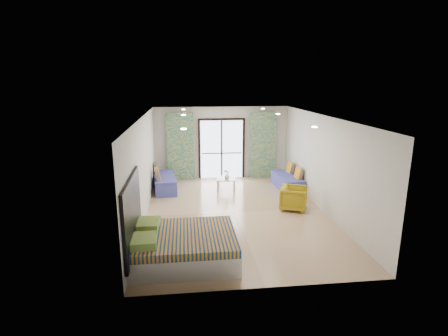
{
  "coord_description": "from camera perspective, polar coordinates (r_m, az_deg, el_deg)",
  "views": [
    {
      "loc": [
        -1.38,
        -9.22,
        3.64
      ],
      "look_at": [
        -0.26,
        0.62,
        1.15
      ],
      "focal_mm": 28.0,
      "sensor_mm": 36.0,
      "label": 1
    }
  ],
  "objects": [
    {
      "name": "bed",
      "position": [
        7.45,
        -6.71,
        -12.56
      ],
      "size": [
        2.14,
        1.74,
        0.74
      ],
      "color": "silver",
      "rests_on": "floor"
    },
    {
      "name": "curtain_left",
      "position": [
        13.01,
        -7.14,
        3.42
      ],
      "size": [
        1.0,
        0.1,
        2.5
      ],
      "primitive_type": "cube",
      "color": "silver",
      "rests_on": "floor"
    },
    {
      "name": "armchair",
      "position": [
        10.3,
        11.32,
        -4.67
      ],
      "size": [
        0.9,
        0.93,
        0.74
      ],
      "primitive_type": "imported",
      "rotation": [
        0.0,
        0.0,
        1.17
      ],
      "color": "#A48D15",
      "rests_on": "floor"
    },
    {
      "name": "vase",
      "position": [
        11.8,
        0.47,
        -1.3
      ],
      "size": [
        0.23,
        0.23,
        0.18
      ],
      "primitive_type": "imported",
      "rotation": [
        0.0,
        0.0,
        0.35
      ],
      "color": "white",
      "rests_on": "coffee_table"
    },
    {
      "name": "switch_plate",
      "position": [
        8.4,
        -13.65,
        -4.27
      ],
      "size": [
        0.02,
        0.1,
        0.1
      ],
      "primitive_type": "cube",
      "color": "silver",
      "rests_on": "wall_left"
    },
    {
      "name": "wall_back",
      "position": [
        13.24,
        -0.41,
        4.15
      ],
      "size": [
        5.0,
        0.01,
        2.7
      ],
      "primitive_type": null,
      "color": "silver",
      "rests_on": "ground"
    },
    {
      "name": "balcony_rail",
      "position": [
        13.3,
        -0.4,
        2.44
      ],
      "size": [
        1.52,
        0.03,
        0.04
      ],
      "primitive_type": "cube",
      "color": "#595451",
      "rests_on": "balcony_door"
    },
    {
      "name": "floor",
      "position": [
        10.01,
        1.9,
        -7.23
      ],
      "size": [
        5.0,
        7.5,
        0.01
      ],
      "primitive_type": null,
      "color": "#A38361",
      "rests_on": "ground"
    },
    {
      "name": "wall_right",
      "position": [
        10.26,
        15.92,
        0.67
      ],
      "size": [
        0.01,
        7.5,
        2.7
      ],
      "primitive_type": null,
      "color": "silver",
      "rests_on": "ground"
    },
    {
      "name": "downlight_b",
      "position": [
        7.8,
        14.56,
        6.51
      ],
      "size": [
        0.12,
        0.12,
        0.02
      ],
      "primitive_type": "cylinder",
      "color": "#FFE0B2",
      "rests_on": "ceiling"
    },
    {
      "name": "downlight_d",
      "position": [
        10.64,
        8.8,
        8.71
      ],
      "size": [
        0.12,
        0.12,
        0.02
      ],
      "primitive_type": "cylinder",
      "color": "#FFE0B2",
      "rests_on": "ceiling"
    },
    {
      "name": "downlight_f",
      "position": [
        12.57,
        6.4,
        9.6
      ],
      "size": [
        0.12,
        0.12,
        0.02
      ],
      "primitive_type": "cylinder",
      "color": "#FFE0B2",
      "rests_on": "ceiling"
    },
    {
      "name": "downlight_a",
      "position": [
        7.28,
        -6.62,
        6.36
      ],
      "size": [
        0.12,
        0.12,
        0.02
      ],
      "primitive_type": "cylinder",
      "color": "#FFE0B2",
      "rests_on": "ceiling"
    },
    {
      "name": "daybed_right",
      "position": [
        12.25,
        10.37,
        -2.14
      ],
      "size": [
        0.76,
        1.74,
        0.84
      ],
      "rotation": [
        0.0,
        0.0,
        0.06
      ],
      "color": "#42479D",
      "rests_on": "floor"
    },
    {
      "name": "downlight_c",
      "position": [
        10.26,
        -6.64,
        8.59
      ],
      "size": [
        0.12,
        0.12,
        0.02
      ],
      "primitive_type": "cylinder",
      "color": "#FFE0B2",
      "rests_on": "ceiling"
    },
    {
      "name": "wall_front",
      "position": [
        6.09,
        7.19,
        -8.11
      ],
      "size": [
        5.0,
        0.01,
        2.7
      ],
      "primitive_type": null,
      "color": "silver",
      "rests_on": "ground"
    },
    {
      "name": "coffee_table",
      "position": [
        11.85,
        0.36,
        -1.91
      ],
      "size": [
        0.73,
        0.73,
        0.73
      ],
      "rotation": [
        0.0,
        0.0,
        -0.17
      ],
      "color": "silver",
      "rests_on": "floor"
    },
    {
      "name": "headboard",
      "position": [
        7.23,
        -14.75,
        -7.38
      ],
      "size": [
        0.06,
        2.1,
        1.5
      ],
      "primitive_type": "cube",
      "color": "black",
      "rests_on": "floor"
    },
    {
      "name": "daybed_left",
      "position": [
        12.09,
        -9.72,
        -2.26
      ],
      "size": [
        0.88,
        1.85,
        0.88
      ],
      "rotation": [
        0.0,
        0.0,
        0.11
      ],
      "color": "#42479D",
      "rests_on": "floor"
    },
    {
      "name": "balcony_door",
      "position": [
        13.23,
        -0.4,
        3.74
      ],
      "size": [
        1.76,
        0.08,
        2.28
      ],
      "color": "black",
      "rests_on": "floor"
    },
    {
      "name": "wall_left",
      "position": [
        9.56,
        -13.02,
        -0.11
      ],
      "size": [
        0.01,
        7.5,
        2.7
      ],
      "primitive_type": null,
      "color": "silver",
      "rests_on": "ground"
    },
    {
      "name": "downlight_e",
      "position": [
        12.26,
        -6.65,
        9.48
      ],
      "size": [
        0.12,
        0.12,
        0.02
      ],
      "primitive_type": "cylinder",
      "color": "#FFE0B2",
      "rests_on": "ceiling"
    },
    {
      "name": "ceiling",
      "position": [
        9.37,
        2.04,
        8.34
      ],
      "size": [
        5.0,
        7.5,
        0.01
      ],
      "primitive_type": null,
      "color": "silver",
      "rests_on": "ground"
    },
    {
      "name": "curtain_right",
      "position": [
        13.34,
        6.32,
        3.7
      ],
      "size": [
        1.0,
        0.1,
        2.5
      ],
      "primitive_type": "cube",
      "color": "silver",
      "rests_on": "floor"
    }
  ]
}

